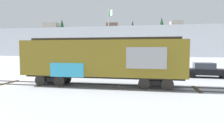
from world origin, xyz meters
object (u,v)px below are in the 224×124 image
parked_car_blue (147,68)px  parked_car_black (206,70)px  flagpole (109,32)px  freight_car (102,59)px  parked_car_green (99,69)px

parked_car_blue → parked_car_black: 6.33m
flagpole → parked_car_black: (11.62, -4.24, -4.67)m
freight_car → parked_car_black: size_ratio=2.74×
freight_car → parked_car_black: (9.84, 7.10, -1.49)m
flagpole → parked_car_green: (-0.26, -4.48, -4.70)m
freight_car → parked_car_black: bearing=35.8°
parked_car_green → parked_car_black: (11.88, 0.24, 0.02)m
parked_car_blue → parked_car_black: parked_car_blue is taller
freight_car → parked_car_blue: (3.51, 7.01, -1.38)m
freight_car → parked_car_blue: bearing=63.4°
parked_car_blue → freight_car: bearing=-116.6°
freight_car → parked_car_blue: size_ratio=3.06×
freight_car → parked_car_green: 7.31m
flagpole → parked_car_blue: flagpole is taller
freight_car → parked_car_black: freight_car is taller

